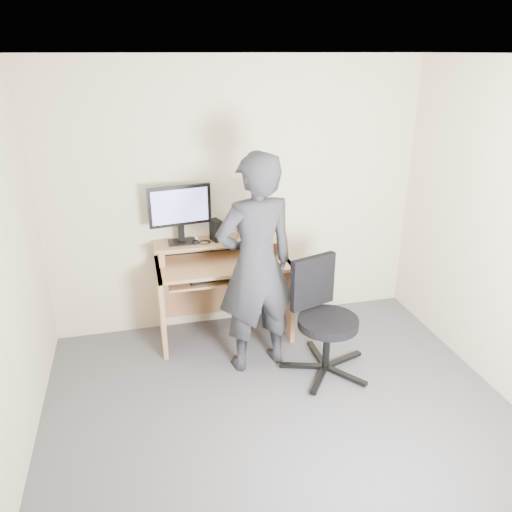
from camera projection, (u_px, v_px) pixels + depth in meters
name	position (u px, v px, depth m)	size (l,w,h in m)	color
ground	(291.00, 435.00, 3.52)	(3.50, 3.50, 0.00)	#535358
back_wall	(237.00, 198.00, 4.62)	(3.50, 0.02, 2.50)	beige
ceiling	(304.00, 54.00, 2.57)	(3.50, 3.50, 0.02)	white
desk	(222.00, 279.00, 4.64)	(1.20, 0.60, 0.91)	tan
monitor	(180.00, 209.00, 4.37)	(0.56, 0.16, 0.53)	black
external_drive	(216.00, 230.00, 4.52)	(0.07, 0.13, 0.20)	black
travel_mug	(241.00, 229.00, 4.59)	(0.08, 0.08, 0.18)	silver
smartphone	(258.00, 238.00, 4.61)	(0.07, 0.13, 0.01)	black
charger	(195.00, 242.00, 4.46)	(0.04, 0.04, 0.04)	black
headphones	(189.00, 240.00, 4.55)	(0.16, 0.16, 0.02)	silver
keyboard	(213.00, 276.00, 4.42)	(0.46, 0.18, 0.03)	black
mouse	(253.00, 262.00, 4.45)	(0.10, 0.06, 0.04)	black
office_chair	(322.00, 313.00, 4.10)	(0.75, 0.72, 0.95)	black
person	(256.00, 265.00, 3.99)	(0.67, 0.44, 1.84)	black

